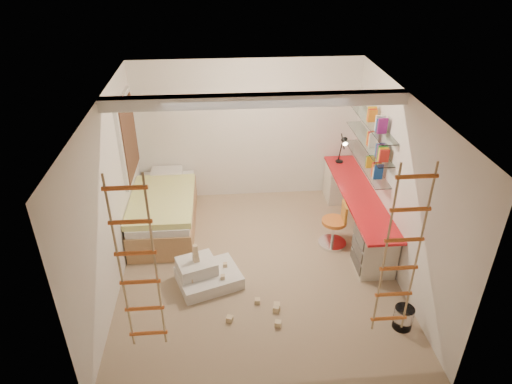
{
  "coord_description": "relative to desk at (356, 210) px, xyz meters",
  "views": [
    {
      "loc": [
        -0.46,
        -5.4,
        4.44
      ],
      "look_at": [
        0.0,
        0.3,
        1.15
      ],
      "focal_mm": 32.0,
      "sensor_mm": 36.0,
      "label": 1
    }
  ],
  "objects": [
    {
      "name": "floor",
      "position": [
        -1.72,
        -0.86,
        -0.4
      ],
      "size": [
        4.5,
        4.5,
        0.0
      ],
      "primitive_type": "plane",
      "color": "tan",
      "rests_on": "ground"
    },
    {
      "name": "ceiling_beam",
      "position": [
        -1.72,
        -0.56,
        2.12
      ],
      "size": [
        4.0,
        0.18,
        0.16
      ],
      "primitive_type": "cube",
      "color": "white",
      "rests_on": "ceiling"
    },
    {
      "name": "window_frame",
      "position": [
        -3.69,
        0.64,
        1.15
      ],
      "size": [
        0.06,
        1.15,
        1.35
      ],
      "primitive_type": "cube",
      "color": "white",
      "rests_on": "wall_left"
    },
    {
      "name": "window_blind",
      "position": [
        -3.65,
        0.64,
        1.15
      ],
      "size": [
        0.02,
        1.0,
        1.2
      ],
      "primitive_type": "cube",
      "color": "#4C2D1E",
      "rests_on": "window_frame"
    },
    {
      "name": "rope_ladder_left",
      "position": [
        -3.07,
        -2.61,
        1.11
      ],
      "size": [
        0.41,
        0.04,
        2.13
      ],
      "primitive_type": null,
      "color": "#DD5A25",
      "rests_on": "ceiling"
    },
    {
      "name": "rope_ladder_right",
      "position": [
        -0.37,
        -2.61,
        1.11
      ],
      "size": [
        0.41,
        0.04,
        2.13
      ],
      "primitive_type": null,
      "color": "#C75C22",
      "rests_on": "ceiling"
    },
    {
      "name": "waste_bin",
      "position": [
        0.03,
        -2.19,
        -0.25
      ],
      "size": [
        0.25,
        0.25,
        0.31
      ],
      "primitive_type": "cylinder",
      "color": "white",
      "rests_on": "floor"
    },
    {
      "name": "desk",
      "position": [
        0.0,
        0.0,
        0.0
      ],
      "size": [
        0.56,
        2.8,
        0.75
      ],
      "color": "red",
      "rests_on": "floor"
    },
    {
      "name": "shelves",
      "position": [
        0.15,
        0.27,
        1.1
      ],
      "size": [
        0.25,
        1.8,
        0.71
      ],
      "color": "white",
      "rests_on": "wall_right"
    },
    {
      "name": "bed",
      "position": [
        -3.2,
        0.36,
        -0.07
      ],
      "size": [
        1.02,
        2.0,
        0.69
      ],
      "color": "#AD7F51",
      "rests_on": "floor"
    },
    {
      "name": "task_lamp",
      "position": [
        -0.05,
        0.96,
        0.73
      ],
      "size": [
        0.14,
        0.36,
        0.57
      ],
      "color": "black",
      "rests_on": "desk"
    },
    {
      "name": "swivel_chair",
      "position": [
        -0.44,
        -0.37,
        -0.12
      ],
      "size": [
        0.48,
        0.48,
        0.76
      ],
      "color": "#C96A26",
      "rests_on": "floor"
    },
    {
      "name": "play_platform",
      "position": [
        -2.49,
        -1.14,
        -0.26
      ],
      "size": [
        1.02,
        0.91,
        0.38
      ],
      "color": "silver",
      "rests_on": "floor"
    },
    {
      "name": "toy_blocks",
      "position": [
        -2.15,
        -1.46,
        -0.17
      ],
      "size": [
        1.22,
        1.09,
        0.65
      ],
      "color": "#CCB284",
      "rests_on": "floor"
    },
    {
      "name": "books",
      "position": [
        0.15,
        0.27,
        1.22
      ],
      "size": [
        0.14,
        0.7,
        0.92
      ],
      "color": "#194CA5",
      "rests_on": "shelves"
    }
  ]
}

